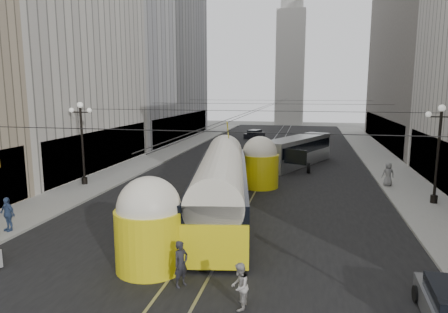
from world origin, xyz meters
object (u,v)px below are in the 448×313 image
at_px(city_bus, 297,150).
at_px(pedestrian_crossing_b, 240,286).
at_px(pedestrian_crossing_a, 181,264).
at_px(pedestrian_sidewalk_left, 7,214).
at_px(streetcar, 221,184).
at_px(pedestrian_sidewalk_right, 388,174).

distance_m(city_bus, pedestrian_crossing_b, 27.23).
relative_size(pedestrian_crossing_a, pedestrian_sidewalk_left, 1.00).
xyz_separation_m(streetcar, pedestrian_crossing_a, (0.39, -8.78, -1.06)).
distance_m(pedestrian_sidewalk_right, pedestrian_sidewalk_left, 25.86).
relative_size(city_bus, pedestrian_sidewalk_right, 6.29).
xyz_separation_m(streetcar, pedestrian_crossing_b, (2.85, -9.90, -1.14)).
distance_m(streetcar, pedestrian_crossing_b, 10.36).
bearing_deg(pedestrian_sidewalk_right, streetcar, 34.87).
xyz_separation_m(pedestrian_crossing_b, pedestrian_sidewalk_left, (-13.10, 4.67, 0.23)).
bearing_deg(pedestrian_crossing_a, pedestrian_crossing_b, -85.31).
height_order(streetcar, pedestrian_crossing_a, streetcar).
bearing_deg(city_bus, pedestrian_sidewalk_left, -122.13).
bearing_deg(pedestrian_crossing_a, pedestrian_sidewalk_right, -1.13).
relative_size(city_bus, pedestrian_crossing_b, 6.99).
bearing_deg(streetcar, pedestrian_crossing_b, -73.96).
bearing_deg(pedestrian_sidewalk_right, pedestrian_crossing_b, 61.33).
xyz_separation_m(pedestrian_crossing_b, pedestrian_sidewalk_right, (8.17, 19.36, 0.24)).
bearing_deg(pedestrian_crossing_b, city_bus, 179.31).
bearing_deg(pedestrian_sidewalk_right, pedestrian_crossing_a, 53.99).
height_order(pedestrian_crossing_a, pedestrian_crossing_b, pedestrian_crossing_a).
bearing_deg(streetcar, pedestrian_sidewalk_left, -152.95).
bearing_deg(pedestrian_sidewalk_left, city_bus, 73.05).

